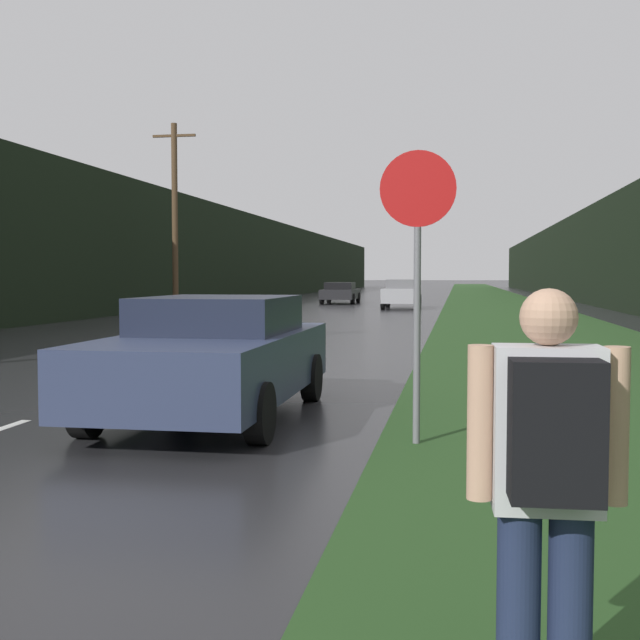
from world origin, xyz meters
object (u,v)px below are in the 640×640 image
at_px(hitchhiker_with_backpack, 548,483).
at_px(car_oncoming, 340,293).
at_px(stop_sign, 417,262).
at_px(car_passing_near, 215,355).
at_px(car_passing_far, 402,294).

height_order(hitchhiker_with_backpack, car_oncoming, hitchhiker_with_backpack).
distance_m(hitchhiker_with_backpack, car_oncoming, 44.85).
distance_m(stop_sign, car_oncoming, 39.88).
bearing_deg(car_passing_near, stop_sign, 153.26).
bearing_deg(car_passing_near, car_passing_far, -90.00).
relative_size(hitchhiker_with_backpack, car_oncoming, 0.38).
bearing_deg(stop_sign, car_passing_near, 153.26).
xyz_separation_m(car_passing_near, car_oncoming, (-4.10, 38.10, -0.06)).
distance_m(stop_sign, hitchhiker_with_backpack, 5.06).
relative_size(stop_sign, car_passing_near, 0.63).
relative_size(stop_sign, car_oncoming, 0.68).
distance_m(hitchhiker_with_backpack, car_passing_near, 6.92).
xyz_separation_m(hitchhiker_with_backpack, car_passing_far, (-3.14, 37.72, -0.18)).
bearing_deg(hitchhiker_with_backpack, car_passing_far, 92.45).
bearing_deg(hitchhiker_with_backpack, car_passing_near, 114.71).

